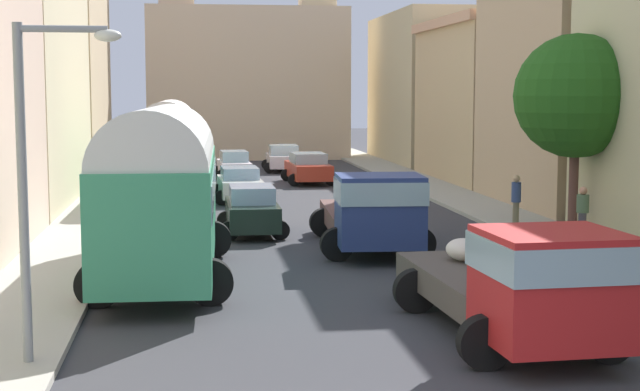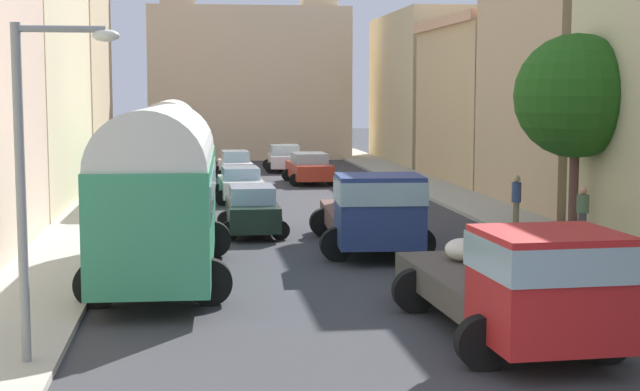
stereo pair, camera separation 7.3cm
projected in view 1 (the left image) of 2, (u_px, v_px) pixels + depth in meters
The scene contains 22 objects.
ground_plane at pixel (289, 206), 37.58m from camera, with size 154.00×154.00×0.00m, color #37383D.
sidewalk_left at pixel (102, 208), 36.61m from camera, with size 2.50×70.00×0.14m, color #B2AEA2.
sidewalk_right at pixel (467, 202), 38.54m from camera, with size 2.50×70.00×0.14m, color #A6A697.
building_left_2 at pixel (7, 35), 37.22m from camera, with size 5.32×13.55×13.43m.
building_left_3 at pixel (45, 51), 50.08m from camera, with size 6.36×11.36×13.26m.
building_right_2 at pixel (570, 33), 36.72m from camera, with size 5.03×9.68×13.46m.
building_right_3 at pixel (487, 100), 47.44m from camera, with size 5.19×11.06×8.11m.
building_right_4 at pixel (429, 89), 60.32m from camera, with size 5.43×13.50×9.37m.
distant_church at pixel (247, 75), 64.84m from camera, with size 13.30×7.50×16.91m.
parked_bus_0 at pixel (162, 185), 22.81m from camera, with size 3.53×9.54×4.19m.
parked_bus_1 at pixel (169, 144), 40.24m from camera, with size 3.27×9.78×4.15m.
cargo_truck_0 at pixel (521, 280), 16.87m from camera, with size 3.25×6.99×2.29m.
cargo_truck_1 at pixel (372, 210), 26.68m from camera, with size 3.37×7.26×2.34m.
car_0 at pixel (308, 168), 46.87m from camera, with size 2.49×4.45×1.51m.
car_1 at pixel (283, 158), 53.86m from camera, with size 2.42×3.90×1.51m.
car_2 at pixel (252, 210), 30.16m from camera, with size 2.16×3.90×1.56m.
car_3 at pixel (240, 184), 39.25m from camera, with size 2.34×4.08×1.42m.
car_4 at pixel (234, 165), 49.07m from camera, with size 2.22×4.19×1.47m.
pedestrian_0 at pixel (582, 213), 27.41m from camera, with size 0.45×0.45×1.81m.
pedestrian_3 at pixel (516, 199), 30.43m from camera, with size 0.42×0.42×1.87m.
streetlamp_near at pixel (38, 162), 15.24m from camera, with size 1.70×0.28×5.63m.
roadside_tree_2 at pixel (576, 96), 29.06m from camera, with size 3.82×3.82×6.31m.
Camera 1 is at (-3.79, -10.13, 4.56)m, focal length 53.33 mm.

